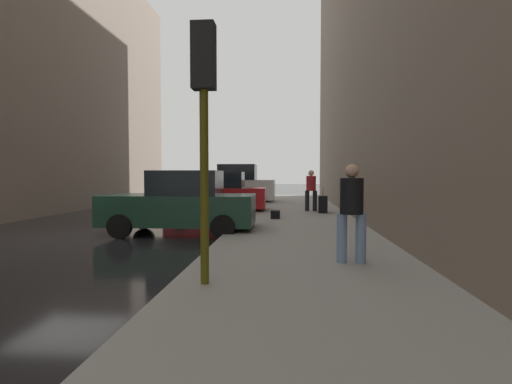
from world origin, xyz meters
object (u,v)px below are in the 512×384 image
(pedestrian_in_jeans, at_px, (352,208))
(rolling_suitcase, at_px, (323,204))
(parked_dark_green_sedan, at_px, (181,204))
(duffel_bag, at_px, (275,214))
(parked_red_hatchback, at_px, (218,194))
(parked_white_van, at_px, (235,186))
(fire_hydrant, at_px, (248,213))
(traffic_light, at_px, (204,96))
(pedestrian_in_red_jacket, at_px, (311,188))

(pedestrian_in_jeans, bearing_deg, rolling_suitcase, 88.15)
(parked_dark_green_sedan, height_order, duffel_bag, parked_dark_green_sedan)
(parked_dark_green_sedan, xyz_separation_m, duffel_bag, (2.57, 2.82, -0.56))
(parked_red_hatchback, bearing_deg, parked_white_van, 90.00)
(parked_red_hatchback, height_order, fire_hydrant, parked_red_hatchback)
(traffic_light, bearing_deg, duffel_bag, 85.09)
(duffel_bag, bearing_deg, parked_white_van, 106.65)
(rolling_suitcase, bearing_deg, traffic_light, -103.55)
(parked_white_van, bearing_deg, traffic_light, -83.78)
(parked_red_hatchback, bearing_deg, fire_hydrant, -69.26)
(parked_dark_green_sedan, height_order, parked_red_hatchback, same)
(parked_dark_green_sedan, relative_size, fire_hydrant, 6.01)
(fire_hydrant, distance_m, rolling_suitcase, 4.69)
(parked_dark_green_sedan, xyz_separation_m, traffic_light, (1.85, -5.57, 1.91))
(fire_hydrant, height_order, traffic_light, traffic_light)
(parked_white_van, relative_size, pedestrian_in_red_jacket, 2.70)
(parked_white_van, bearing_deg, duffel_bag, -73.35)
(parked_red_hatchback, bearing_deg, traffic_light, -80.79)
(parked_red_hatchback, relative_size, pedestrian_in_red_jacket, 2.49)
(traffic_light, relative_size, duffel_bag, 8.18)
(pedestrian_in_red_jacket, bearing_deg, parked_white_van, 124.89)
(parked_red_hatchback, height_order, pedestrian_in_jeans, pedestrian_in_jeans)
(traffic_light, height_order, pedestrian_in_red_jacket, traffic_light)
(traffic_light, distance_m, pedestrian_in_red_jacket, 11.62)
(parked_white_van, relative_size, rolling_suitcase, 4.44)
(parked_red_hatchback, distance_m, rolling_suitcase, 4.50)
(pedestrian_in_red_jacket, height_order, rolling_suitcase, pedestrian_in_red_jacket)
(fire_hydrant, xyz_separation_m, rolling_suitcase, (2.60, 3.90, -0.01))
(fire_hydrant, relative_size, traffic_light, 0.20)
(pedestrian_in_red_jacket, bearing_deg, pedestrian_in_jeans, -89.20)
(parked_red_hatchback, height_order, traffic_light, traffic_light)
(duffel_bag, bearing_deg, traffic_light, -94.91)
(pedestrian_in_red_jacket, distance_m, rolling_suitcase, 1.05)
(pedestrian_in_jeans, xyz_separation_m, duffel_bag, (-1.53, 6.89, -0.81))
(parked_white_van, bearing_deg, rolling_suitcase, -55.60)
(pedestrian_in_red_jacket, relative_size, duffel_bag, 3.89)
(parked_red_hatchback, height_order, rolling_suitcase, parked_red_hatchback)
(traffic_light, bearing_deg, parked_dark_green_sedan, 108.41)
(parked_dark_green_sedan, bearing_deg, pedestrian_in_jeans, -44.72)
(pedestrian_in_jeans, bearing_deg, parked_red_hatchback, 112.48)
(parked_red_hatchback, bearing_deg, parked_dark_green_sedan, -90.00)
(parked_white_van, relative_size, fire_hydrant, 6.56)
(parked_dark_green_sedan, distance_m, pedestrian_in_jeans, 5.79)
(fire_hydrant, height_order, pedestrian_in_jeans, pedestrian_in_jeans)
(traffic_light, height_order, rolling_suitcase, traffic_light)
(parked_white_van, height_order, fire_hydrant, parked_white_van)
(fire_hydrant, relative_size, rolling_suitcase, 0.68)
(rolling_suitcase, xyz_separation_m, duffel_bag, (-1.83, -2.18, -0.20))
(parked_dark_green_sedan, bearing_deg, rolling_suitcase, 48.65)
(fire_hydrant, bearing_deg, rolling_suitcase, 56.35)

